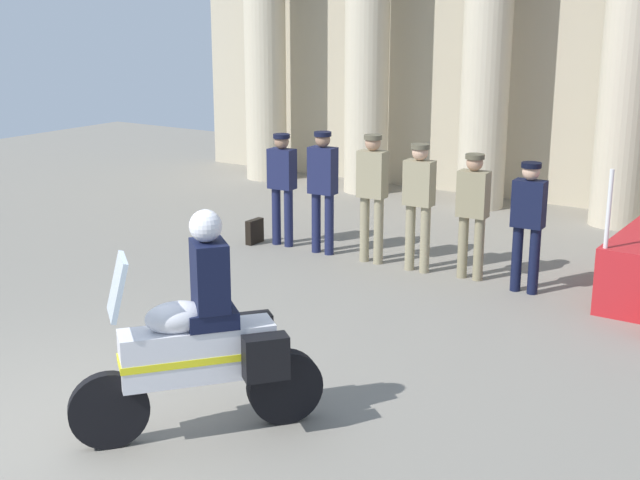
% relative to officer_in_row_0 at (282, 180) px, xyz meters
% --- Properties ---
extents(ground_plane, '(28.00, 28.00, 0.00)m').
position_rel_officer_in_row_0_xyz_m(ground_plane, '(1.80, -5.62, -0.97)').
color(ground_plane, gray).
extents(colonnade_backdrop, '(13.46, 1.66, 6.69)m').
position_rel_officer_in_row_0_xyz_m(colonnade_backdrop, '(1.38, 4.47, 2.43)').
color(colonnade_backdrop, '#B6AB91').
rests_on(colonnade_backdrop, ground_plane).
extents(officer_in_row_0, '(0.39, 0.24, 1.64)m').
position_rel_officer_in_row_0_xyz_m(officer_in_row_0, '(0.00, 0.00, 0.00)').
color(officer_in_row_0, '#191E42').
rests_on(officer_in_row_0, ground_plane).
extents(officer_in_row_1, '(0.39, 0.24, 1.73)m').
position_rel_officer_in_row_0_xyz_m(officer_in_row_1, '(0.72, -0.03, 0.05)').
color(officer_in_row_1, '#191E42').
rests_on(officer_in_row_1, ground_plane).
extents(officer_in_row_2, '(0.39, 0.24, 1.76)m').
position_rel_officer_in_row_0_xyz_m(officer_in_row_2, '(1.52, -0.03, 0.07)').
color(officer_in_row_2, gray).
rests_on(officer_in_row_2, ground_plane).
extents(officer_in_row_3, '(0.39, 0.24, 1.70)m').
position_rel_officer_in_row_0_xyz_m(officer_in_row_3, '(2.23, -0.05, 0.04)').
color(officer_in_row_3, gray).
rests_on(officer_in_row_3, ground_plane).
extents(officer_in_row_4, '(0.39, 0.24, 1.63)m').
position_rel_officer_in_row_0_xyz_m(officer_in_row_4, '(2.96, 0.03, -0.01)').
color(officer_in_row_4, '#847A5B').
rests_on(officer_in_row_4, ground_plane).
extents(officer_in_row_5, '(0.39, 0.24, 1.62)m').
position_rel_officer_in_row_0_xyz_m(officer_in_row_5, '(3.74, -0.10, -0.02)').
color(officer_in_row_5, black).
rests_on(officer_in_row_5, ground_plane).
extents(motorcycle_with_rider, '(1.40, 1.71, 1.90)m').
position_rel_officer_in_row_0_xyz_m(motorcycle_with_rider, '(2.90, -5.03, -0.17)').
color(motorcycle_with_rider, black).
rests_on(motorcycle_with_rider, ground_plane).
extents(briefcase_on_ground, '(0.10, 0.32, 0.36)m').
position_rel_officer_in_row_0_xyz_m(briefcase_on_ground, '(-0.41, -0.14, -0.79)').
color(briefcase_on_ground, black).
rests_on(briefcase_on_ground, ground_plane).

